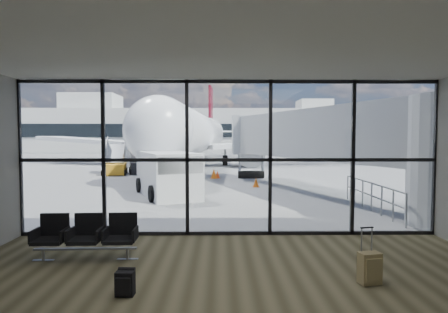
{
  "coord_description": "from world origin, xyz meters",
  "views": [
    {
      "loc": [
        -0.25,
        -10.77,
        2.86
      ],
      "look_at": [
        -0.1,
        3.0,
        2.14
      ],
      "focal_mm": 30.0,
      "sensor_mm": 36.0,
      "label": 1
    }
  ],
  "objects_px": {
    "seating_row": "(87,234)",
    "backpack": "(125,283)",
    "mobile_stairs": "(115,167)",
    "belt_loader": "(139,166)",
    "service_van": "(168,173)",
    "airliner": "(197,134)",
    "suitcase": "(370,268)"
  },
  "relations": [
    {
      "from": "seating_row",
      "to": "backpack",
      "type": "bearing_deg",
      "value": -57.78
    },
    {
      "from": "seating_row",
      "to": "mobile_stairs",
      "type": "relative_size",
      "value": 0.69
    },
    {
      "from": "belt_loader",
      "to": "mobile_stairs",
      "type": "xyz_separation_m",
      "value": [
        -1.64,
        -0.77,
        0.01
      ]
    },
    {
      "from": "seating_row",
      "to": "service_van",
      "type": "height_order",
      "value": "service_van"
    },
    {
      "from": "service_van",
      "to": "mobile_stairs",
      "type": "height_order",
      "value": "mobile_stairs"
    },
    {
      "from": "seating_row",
      "to": "belt_loader",
      "type": "bearing_deg",
      "value": 97.29
    },
    {
      "from": "belt_loader",
      "to": "airliner",
      "type": "bearing_deg",
      "value": 51.51
    },
    {
      "from": "service_van",
      "to": "mobile_stairs",
      "type": "relative_size",
      "value": 1.55
    },
    {
      "from": "airliner",
      "to": "mobile_stairs",
      "type": "relative_size",
      "value": 11.72
    },
    {
      "from": "suitcase",
      "to": "belt_loader",
      "type": "relative_size",
      "value": 0.3
    },
    {
      "from": "suitcase",
      "to": "service_van",
      "type": "xyz_separation_m",
      "value": [
        -5.43,
        11.02,
        0.76
      ]
    },
    {
      "from": "backpack",
      "to": "mobile_stairs",
      "type": "height_order",
      "value": "mobile_stairs"
    },
    {
      "from": "service_van",
      "to": "suitcase",
      "type": "bearing_deg",
      "value": -85.77
    },
    {
      "from": "seating_row",
      "to": "airliner",
      "type": "relative_size",
      "value": 0.06
    },
    {
      "from": "airliner",
      "to": "mobile_stairs",
      "type": "height_order",
      "value": "airliner"
    },
    {
      "from": "backpack",
      "to": "airliner",
      "type": "relative_size",
      "value": 0.01
    },
    {
      "from": "airliner",
      "to": "belt_loader",
      "type": "bearing_deg",
      "value": -109.0
    },
    {
      "from": "service_van",
      "to": "airliner",
      "type": "bearing_deg",
      "value": 67.76
    },
    {
      "from": "belt_loader",
      "to": "seating_row",
      "type": "bearing_deg",
      "value": -97.03
    },
    {
      "from": "suitcase",
      "to": "mobile_stairs",
      "type": "relative_size",
      "value": 0.32
    },
    {
      "from": "backpack",
      "to": "suitcase",
      "type": "xyz_separation_m",
      "value": [
        4.61,
        0.47,
        0.1
      ]
    },
    {
      "from": "service_van",
      "to": "belt_loader",
      "type": "xyz_separation_m",
      "value": [
        -3.89,
        11.33,
        -0.55
      ]
    },
    {
      "from": "seating_row",
      "to": "airliner",
      "type": "height_order",
      "value": "airliner"
    },
    {
      "from": "suitcase",
      "to": "mobile_stairs",
      "type": "height_order",
      "value": "mobile_stairs"
    },
    {
      "from": "seating_row",
      "to": "belt_loader",
      "type": "relative_size",
      "value": 0.64
    },
    {
      "from": "suitcase",
      "to": "service_van",
      "type": "distance_m",
      "value": 12.31
    },
    {
      "from": "seating_row",
      "to": "suitcase",
      "type": "relative_size",
      "value": 2.14
    },
    {
      "from": "backpack",
      "to": "belt_loader",
      "type": "bearing_deg",
      "value": 105.28
    },
    {
      "from": "backpack",
      "to": "service_van",
      "type": "relative_size",
      "value": 0.09
    },
    {
      "from": "airliner",
      "to": "service_van",
      "type": "relative_size",
      "value": 7.58
    },
    {
      "from": "suitcase",
      "to": "belt_loader",
      "type": "bearing_deg",
      "value": 100.09
    },
    {
      "from": "suitcase",
      "to": "service_van",
      "type": "relative_size",
      "value": 0.21
    }
  ]
}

